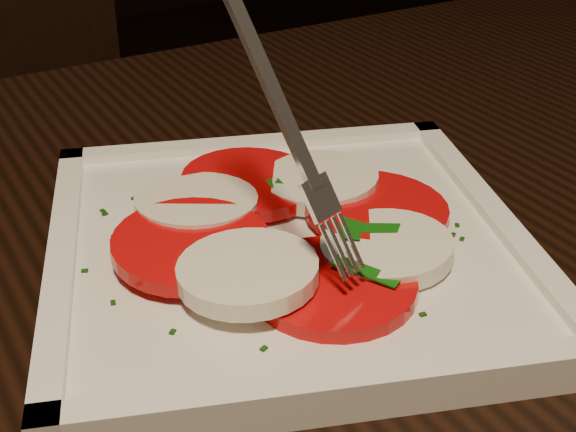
# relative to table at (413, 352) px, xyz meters

# --- Properties ---
(table) EXTENTS (1.25, 0.88, 0.75)m
(table) POSITION_rel_table_xyz_m (0.00, 0.00, 0.00)
(table) COLOR black
(table) RESTS_ON ground
(plate) EXTENTS (0.35, 0.35, 0.01)m
(plate) POSITION_rel_table_xyz_m (-0.09, 0.02, 0.11)
(plate) COLOR white
(plate) RESTS_ON table
(caprese_salad) EXTENTS (0.21, 0.21, 0.02)m
(caprese_salad) POSITION_rel_table_xyz_m (-0.09, 0.02, 0.12)
(caprese_salad) COLOR red
(caprese_salad) RESTS_ON plate
(fork) EXTENTS (0.06, 0.10, 0.14)m
(fork) POSITION_rel_table_xyz_m (-0.12, 0.00, 0.20)
(fork) COLOR white
(fork) RESTS_ON caprese_salad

